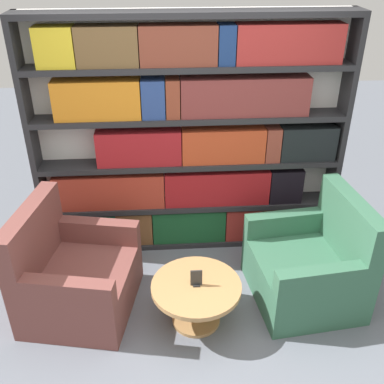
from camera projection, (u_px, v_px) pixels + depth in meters
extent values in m
plane|color=slate|center=(201.00, 347.00, 3.47)|extent=(14.00, 14.00, 0.00)
cube|color=silver|center=(189.00, 135.00, 4.23)|extent=(2.86, 0.05, 2.25)
cube|color=#262628|center=(34.00, 145.00, 4.04)|extent=(0.05, 0.30, 2.25)
cube|color=#262628|center=(339.00, 136.00, 4.21)|extent=(0.05, 0.30, 2.25)
cube|color=#262628|center=(190.00, 238.00, 4.67)|extent=(2.76, 0.30, 0.05)
cube|color=#262628|center=(190.00, 203.00, 4.46)|extent=(2.76, 0.30, 0.05)
cube|color=#262628|center=(189.00, 163.00, 4.24)|extent=(2.76, 0.30, 0.05)
cube|color=#262628|center=(189.00, 117.00, 4.01)|extent=(2.76, 0.30, 0.05)
cube|color=#262628|center=(189.00, 67.00, 3.79)|extent=(2.76, 0.30, 0.05)
cube|color=#262628|center=(189.00, 13.00, 3.57)|extent=(2.76, 0.30, 0.05)
cube|color=#195035|center=(92.00, 227.00, 4.49)|extent=(0.49, 0.20, 0.35)
cube|color=brown|center=(135.00, 225.00, 4.52)|extent=(0.35, 0.20, 0.35)
cube|color=#184D28|center=(189.00, 223.00, 4.55)|extent=(0.73, 0.20, 0.35)
cube|color=maroon|center=(242.00, 221.00, 4.58)|extent=(0.36, 0.20, 0.35)
cube|color=brown|center=(287.00, 219.00, 4.61)|extent=(0.56, 0.20, 0.35)
cube|color=#AF3525|center=(110.00, 190.00, 4.29)|extent=(1.04, 0.20, 0.35)
cube|color=#A2191E|center=(217.00, 186.00, 4.36)|extent=(1.01, 0.20, 0.35)
cube|color=black|center=(285.00, 184.00, 4.40)|extent=(0.32, 0.20, 0.35)
cube|color=maroon|center=(139.00, 147.00, 4.09)|extent=(0.77, 0.20, 0.33)
cube|color=#BE4121|center=(223.00, 144.00, 4.14)|extent=(0.76, 0.20, 0.33)
cube|color=brown|center=(272.00, 143.00, 4.17)|extent=(0.14, 0.20, 0.33)
cube|color=black|center=(307.00, 142.00, 4.19)|extent=(0.52, 0.20, 0.33)
cube|color=orange|center=(97.00, 99.00, 3.85)|extent=(0.74, 0.20, 0.34)
cube|color=navy|center=(153.00, 98.00, 3.87)|extent=(0.20, 0.20, 0.34)
cube|color=brown|center=(173.00, 97.00, 3.88)|extent=(0.12, 0.20, 0.34)
cube|color=brown|center=(245.00, 96.00, 3.92)|extent=(1.13, 0.20, 0.34)
cube|color=gold|center=(55.00, 47.00, 3.61)|extent=(0.31, 0.20, 0.32)
cube|color=brown|center=(107.00, 46.00, 3.63)|extent=(0.50, 0.20, 0.32)
cube|color=brown|center=(178.00, 45.00, 3.67)|extent=(0.63, 0.20, 0.32)
cube|color=navy|center=(226.00, 44.00, 3.69)|extent=(0.14, 0.20, 0.32)
cube|color=maroon|center=(289.00, 43.00, 3.72)|extent=(0.89, 0.20, 0.32)
cube|color=brown|center=(82.00, 287.00, 3.77)|extent=(0.99, 1.04, 0.41)
cube|color=brown|center=(32.00, 238.00, 3.57)|extent=(0.31, 0.91, 0.54)
cube|color=brown|center=(68.00, 292.00, 3.27)|extent=(0.70, 0.25, 0.21)
cube|color=brown|center=(100.00, 231.00, 3.94)|extent=(0.70, 0.25, 0.21)
cube|color=#336047|center=(303.00, 277.00, 3.88)|extent=(0.93, 0.99, 0.41)
cube|color=#336047|center=(350.00, 227.00, 3.70)|extent=(0.24, 0.91, 0.54)
cube|color=#336047|center=(283.00, 223.00, 4.05)|extent=(0.70, 0.20, 0.21)
cube|color=#336047|center=(319.00, 280.00, 3.38)|extent=(0.70, 0.20, 0.21)
cylinder|color=#AD7F4C|center=(196.00, 305.00, 3.63)|extent=(0.13, 0.13, 0.34)
cylinder|color=#AD7F4C|center=(196.00, 319.00, 3.71)|extent=(0.39, 0.39, 0.03)
cylinder|color=#AD7F4C|center=(196.00, 287.00, 3.53)|extent=(0.72, 0.72, 0.04)
cube|color=black|center=(196.00, 284.00, 3.52)|extent=(0.06, 0.06, 0.01)
cube|color=#2D2D2D|center=(196.00, 278.00, 3.49)|extent=(0.09, 0.01, 0.14)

